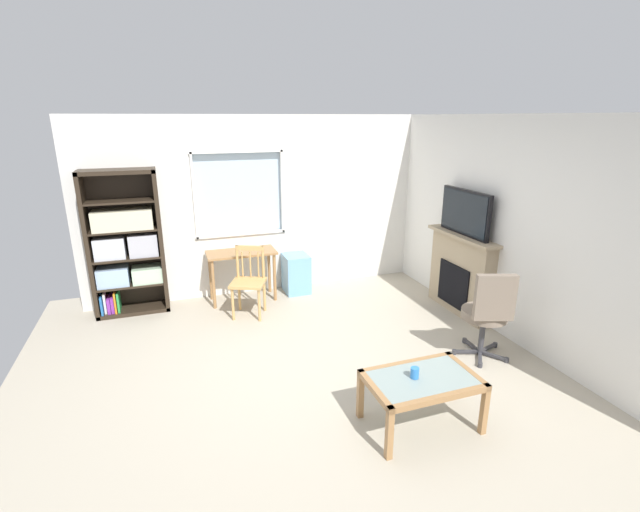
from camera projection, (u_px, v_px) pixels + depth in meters
ground at (309, 369)px, 4.63m from camera, size 5.81×5.77×0.02m
wall_back_with_window at (258, 208)px, 6.41m from camera, size 4.81×0.15×2.52m
wall_right at (516, 231)px, 5.03m from camera, size 0.12×4.97×2.52m
bookshelf at (126, 246)px, 5.73m from camera, size 0.90×0.38×1.87m
desk_under_window at (242, 260)px, 6.18m from camera, size 0.94×0.44×0.71m
wooden_chair at (249, 281)px, 5.75m from camera, size 0.55×0.54×0.90m
plastic_drawer_unit at (296, 273)px, 6.57m from camera, size 0.35×0.40×0.56m
fireplace at (460, 273)px, 5.82m from camera, size 0.26×1.20×1.06m
tv at (465, 212)px, 5.58m from camera, size 0.06×0.91×0.57m
office_chair at (488, 311)px, 4.65m from camera, size 0.58×0.62×1.00m
coffee_table at (422, 385)px, 3.66m from camera, size 0.91×0.58×0.45m
sippy_cup at (415, 373)px, 3.63m from camera, size 0.07×0.07×0.09m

